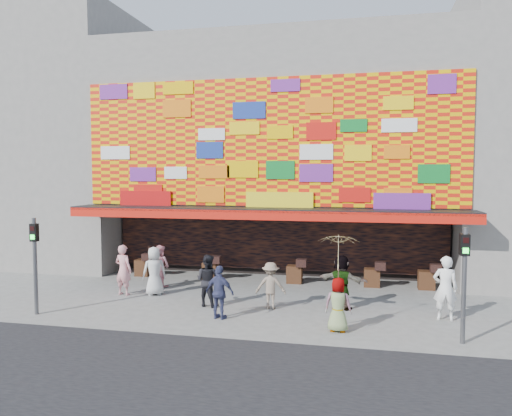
% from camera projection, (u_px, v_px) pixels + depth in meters
% --- Properties ---
extents(ground, '(90.00, 90.00, 0.00)m').
position_uv_depth(ground, '(242.00, 313.00, 15.59)').
color(ground, slate).
rests_on(ground, ground).
extents(road_strip, '(30.00, 8.00, 0.02)m').
position_uv_depth(road_strip, '(158.00, 408.00, 9.26)').
color(road_strip, black).
rests_on(road_strip, ground).
extents(shop_building, '(15.20, 9.40, 10.00)m').
position_uv_depth(shop_building, '(284.00, 155.00, 23.19)').
color(shop_building, gray).
rests_on(shop_building, ground).
extents(neighbor_left, '(11.00, 8.00, 12.00)m').
position_uv_depth(neighbor_left, '(35.00, 142.00, 25.75)').
color(neighbor_left, gray).
rests_on(neighbor_left, ground).
extents(signal_left, '(0.22, 0.20, 3.00)m').
position_uv_depth(signal_left, '(35.00, 255.00, 15.32)').
color(signal_left, '#59595B').
rests_on(signal_left, ground).
extents(signal_right, '(0.22, 0.20, 3.00)m').
position_uv_depth(signal_right, '(464.00, 272.00, 12.67)').
color(signal_right, '#59595B').
rests_on(signal_right, ground).
extents(ped_a, '(1.01, 0.95, 1.74)m').
position_uv_depth(ped_a, '(154.00, 271.00, 17.84)').
color(ped_a, silver).
rests_on(ped_a, ground).
extents(ped_b, '(0.74, 0.56, 1.82)m').
position_uv_depth(ped_b, '(123.00, 270.00, 17.85)').
color(ped_b, pink).
rests_on(ped_b, ground).
extents(ped_c, '(0.97, 0.83, 1.71)m').
position_uv_depth(ped_c, '(208.00, 280.00, 16.36)').
color(ped_c, black).
rests_on(ped_c, ground).
extents(ped_d, '(1.03, 0.67, 1.51)m').
position_uv_depth(ped_d, '(271.00, 286.00, 16.04)').
color(ped_d, gray).
rests_on(ped_d, ground).
extents(ped_e, '(1.01, 0.61, 1.61)m').
position_uv_depth(ped_e, '(220.00, 292.00, 14.90)').
color(ped_e, '#383D63').
rests_on(ped_e, ground).
extents(ped_f, '(1.71, 0.98, 1.76)m').
position_uv_depth(ped_f, '(342.00, 282.00, 16.00)').
color(ped_f, gray).
rests_on(ped_f, ground).
extents(ped_g, '(0.77, 0.54, 1.51)m').
position_uv_depth(ped_g, '(338.00, 305.00, 13.71)').
color(ped_g, gray).
rests_on(ped_g, ground).
extents(ped_h, '(0.73, 0.51, 1.93)m').
position_uv_depth(ped_h, '(445.00, 288.00, 14.79)').
color(ped_h, white).
rests_on(ped_h, ground).
extents(ped_i, '(0.95, 0.86, 1.61)m').
position_uv_depth(ped_i, '(160.00, 266.00, 19.19)').
color(ped_i, pink).
rests_on(ped_i, ground).
extents(parasol, '(1.42, 1.43, 1.95)m').
position_uv_depth(parasol, '(339.00, 253.00, 13.61)').
color(parasol, beige).
rests_on(parasol, ground).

